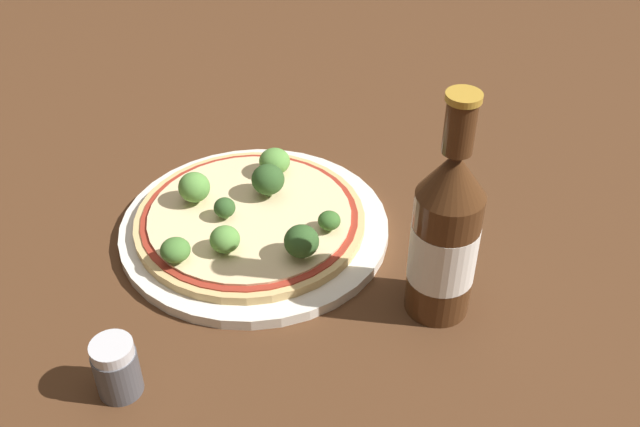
# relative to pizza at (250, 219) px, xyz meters

# --- Properties ---
(ground_plane) EXTENTS (3.00, 3.00, 0.00)m
(ground_plane) POSITION_rel_pizza_xyz_m (-0.01, 0.03, -0.02)
(ground_plane) COLOR #4C2D19
(plate) EXTENTS (0.29, 0.29, 0.01)m
(plate) POSITION_rel_pizza_xyz_m (0.00, 0.00, -0.01)
(plate) COLOR silver
(plate) RESTS_ON ground_plane
(pizza) EXTENTS (0.25, 0.25, 0.01)m
(pizza) POSITION_rel_pizza_xyz_m (0.00, 0.00, 0.00)
(pizza) COLOR tan
(pizza) RESTS_ON plate
(broccoli_floret_0) EXTENTS (0.02, 0.02, 0.02)m
(broccoli_floret_0) POSITION_rel_pizza_xyz_m (-0.02, -0.02, 0.02)
(broccoli_floret_0) COLOR #7A9E5B
(broccoli_floret_0) RESTS_ON pizza
(broccoli_floret_1) EXTENTS (0.02, 0.02, 0.02)m
(broccoli_floret_1) POSITION_rel_pizza_xyz_m (0.08, 0.04, 0.02)
(broccoli_floret_1) COLOR #7A9E5B
(broccoli_floret_1) RESTS_ON pizza
(broccoli_floret_2) EXTENTS (0.03, 0.03, 0.02)m
(broccoli_floret_2) POSITION_rel_pizza_xyz_m (0.00, -0.10, 0.02)
(broccoli_floret_2) COLOR #7A9E5B
(broccoli_floret_2) RESTS_ON pizza
(broccoli_floret_3) EXTENTS (0.03, 0.03, 0.03)m
(broccoli_floret_3) POSITION_rel_pizza_xyz_m (-0.03, 0.07, 0.02)
(broccoli_floret_3) COLOR #7A9E5B
(broccoli_floret_3) RESTS_ON pizza
(broccoli_floret_4) EXTENTS (0.03, 0.03, 0.03)m
(broccoli_floret_4) POSITION_rel_pizza_xyz_m (0.03, -0.06, 0.02)
(broccoli_floret_4) COLOR #7A9E5B
(broccoli_floret_4) RESTS_ON pizza
(broccoli_floret_5) EXTENTS (0.04, 0.04, 0.04)m
(broccoli_floret_5) POSITION_rel_pizza_xyz_m (-0.01, 0.04, 0.03)
(broccoli_floret_5) COLOR #7A9E5B
(broccoli_floret_5) RESTS_ON pizza
(broccoli_floret_6) EXTENTS (0.03, 0.03, 0.04)m
(broccoli_floret_6) POSITION_rel_pizza_xyz_m (0.09, -0.01, 0.03)
(broccoli_floret_6) COLOR #7A9E5B
(broccoli_floret_6) RESTS_ON pizza
(broccoli_floret_7) EXTENTS (0.03, 0.03, 0.04)m
(broccoli_floret_7) POSITION_rel_pizza_xyz_m (-0.06, -0.02, 0.03)
(broccoli_floret_7) COLOR #7A9E5B
(broccoli_floret_7) RESTS_ON pizza
(beer_bottle) EXTENTS (0.06, 0.06, 0.23)m
(beer_bottle) POSITION_rel_pizza_xyz_m (0.21, 0.04, 0.07)
(beer_bottle) COLOR #472814
(beer_bottle) RESTS_ON ground_plane
(pepper_shaker) EXTENTS (0.04, 0.04, 0.06)m
(pepper_shaker) POSITION_rel_pizza_xyz_m (0.07, -0.22, 0.01)
(pepper_shaker) COLOR #4C4C51
(pepper_shaker) RESTS_ON ground_plane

